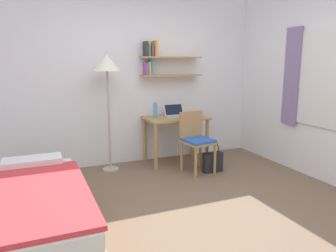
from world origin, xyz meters
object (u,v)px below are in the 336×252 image
laptop (175,113)px  handbag (213,161)px  standing_lamp (107,69)px  desk_chair (196,139)px  desk (176,126)px  bed (36,213)px  book_stack (193,114)px  water_bottle (155,110)px

laptop → handbag: size_ratio=0.75×
standing_lamp → desk_chair: bearing=-25.2°
desk_chair → standing_lamp: bearing=154.8°
desk → desk_chair: desk_chair is taller
desk → standing_lamp: bearing=179.3°
standing_lamp → handbag: bearing=-25.9°
laptop → handbag: 0.98m
bed → book_stack: 2.90m
desk_chair → handbag: size_ratio=1.99×
handbag → desk: bearing=114.9°
desk → standing_lamp: 1.36m
desk → laptop: (0.01, 0.07, 0.19)m
desk_chair → handbag: (0.21, -0.12, -0.33)m
standing_lamp → book_stack: 1.52m
desk → water_bottle: bearing=175.7°
bed → standing_lamp: bearing=56.6°
bed → standing_lamp: size_ratio=1.17×
desk_chair → handbag: desk_chair is taller
standing_lamp → water_bottle: bearing=0.9°
water_bottle → bed: bearing=-137.8°
laptop → water_bottle: water_bottle is taller
standing_lamp → handbag: 1.97m
laptop → handbag: laptop is taller
standing_lamp → water_bottle: size_ratio=6.90×
standing_lamp → bed: bearing=-123.4°
laptop → water_bottle: size_ratio=1.35×
water_bottle → handbag: (0.63, -0.66, -0.69)m
water_bottle → handbag: 1.14m
standing_lamp → book_stack: (1.35, -0.00, -0.71)m
desk_chair → laptop: laptop is taller
laptop → book_stack: bearing=-12.0°
water_bottle → handbag: size_ratio=0.55×
laptop → book_stack: laptop is taller
desk → desk_chair: size_ratio=1.10×
bed → book_stack: (2.38, 1.57, 0.50)m
desk → handbag: bearing=-65.1°
desk → water_bottle: (-0.33, 0.02, 0.26)m
bed → standing_lamp: (1.04, 1.57, 1.22)m
desk_chair → handbag: 0.41m
desk → laptop: laptop is taller
book_stack → standing_lamp: bearing=179.9°
book_stack → bed: bearing=-146.6°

